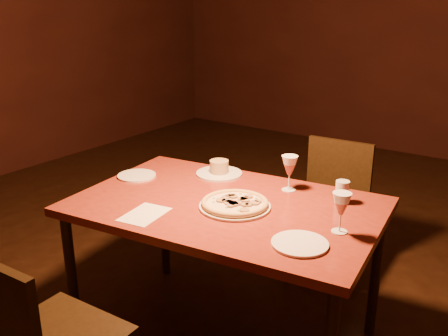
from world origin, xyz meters
The scene contains 12 objects.
floor centered at (0.00, 0.00, 0.00)m, with size 7.00×7.00×0.00m, color black.
back_wall centered at (0.00, 3.50, 1.50)m, with size 6.00×0.04×3.00m, color #391612.
dining_table centered at (0.17, -0.25, 0.67)m, with size 1.47×1.04×0.73m.
chair_far centered at (0.31, 0.63, 0.47)m, with size 0.42×0.42×0.82m.
pizza_plate centered at (0.24, -0.28, 0.75)m, with size 0.32×0.32×0.03m.
ramekin_saucer centered at (-0.08, 0.04, 0.76)m, with size 0.24×0.24×0.08m.
wine_glass_far centered at (0.33, 0.05, 0.82)m, with size 0.08×0.08×0.17m, color #A65145, non-canonical shape.
wine_glass_right centered at (0.72, -0.24, 0.82)m, with size 0.08×0.08×0.17m, color #A65145, non-canonical shape.
water_tumbler centered at (0.60, 0.05, 0.79)m, with size 0.06×0.06×0.10m, color #B3BAC3.
side_plate_left centered at (-0.41, -0.24, 0.74)m, with size 0.20×0.20×0.01m, color silver.
side_plate_near centered at (0.64, -0.43, 0.74)m, with size 0.22×0.22×0.01m, color silver.
menu_card centered at (-0.04, -0.57, 0.74)m, with size 0.15×0.22×0.00m, color silver.
Camera 1 is at (1.38, -1.98, 1.62)m, focal length 40.00 mm.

